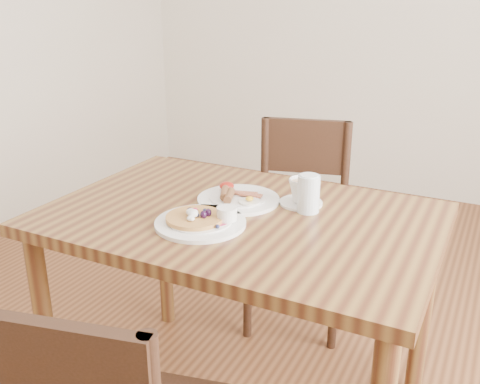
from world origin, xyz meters
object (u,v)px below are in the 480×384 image
at_px(teacup_saucer, 301,193).
at_px(breakfast_plate, 237,198).
at_px(water_glass, 308,194).
at_px(chair_far, 300,214).
at_px(dining_table, 240,242).
at_px(pancake_plate, 202,220).

bearing_deg(teacup_saucer, breakfast_plate, -159.77).
height_order(breakfast_plate, water_glass, water_glass).
bearing_deg(chair_far, teacup_saucer, 96.30).
xyz_separation_m(chair_far, teacup_saucer, (0.19, -0.50, 0.30)).
bearing_deg(teacup_saucer, chair_far, 110.31).
bearing_deg(dining_table, teacup_saucer, 48.52).
distance_m(dining_table, water_glass, 0.26).
bearing_deg(pancake_plate, chair_far, 88.93).
xyz_separation_m(dining_table, water_glass, (0.18, 0.11, 0.16)).
relative_size(dining_table, water_glass, 10.18).
bearing_deg(dining_table, water_glass, 30.66).
xyz_separation_m(pancake_plate, breakfast_plate, (0.01, 0.22, -0.00)).
xyz_separation_m(pancake_plate, teacup_saucer, (0.20, 0.29, 0.02)).
distance_m(teacup_saucer, water_glass, 0.07).
bearing_deg(chair_far, water_glass, 98.39).
xyz_separation_m(chair_far, water_glass, (0.23, -0.55, 0.32)).
relative_size(teacup_saucer, water_glass, 1.19).
distance_m(chair_far, teacup_saucer, 0.61).
bearing_deg(teacup_saucer, water_glass, -50.38).
bearing_deg(water_glass, dining_table, -149.34).
distance_m(pancake_plate, teacup_saucer, 0.35).
distance_m(chair_far, breakfast_plate, 0.63).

